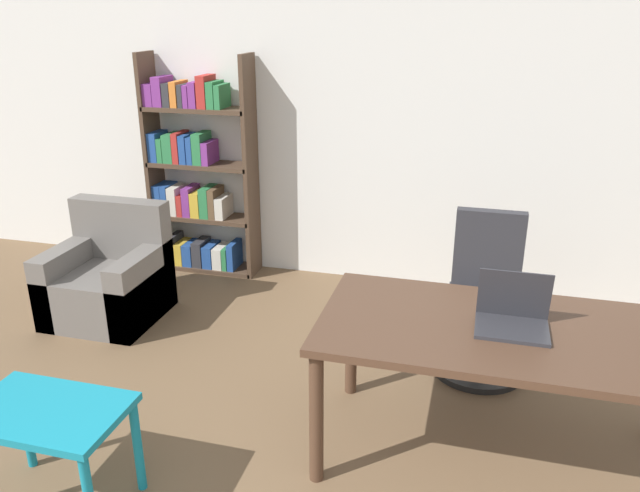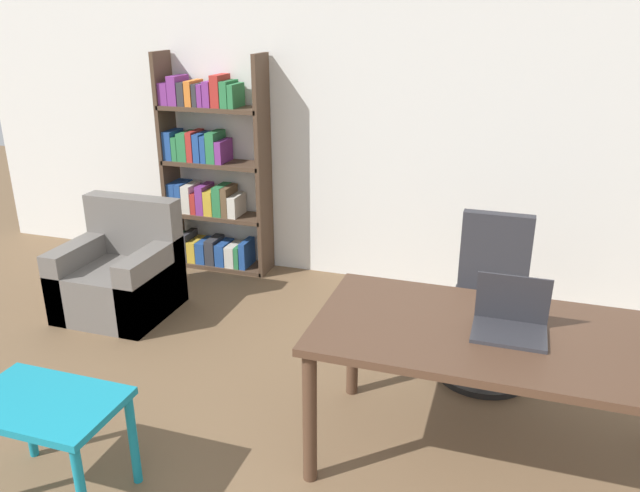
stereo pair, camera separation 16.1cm
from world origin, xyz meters
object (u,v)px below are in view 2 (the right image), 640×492
Objects in this scene: desk at (501,349)px; bookshelf at (209,177)px; armchair at (121,277)px; laptop at (510,321)px; office_chair at (489,309)px; side_table_blue at (45,416)px.

desk is 3.22m from bookshelf.
bookshelf is (-2.56, 1.95, 0.15)m from desk.
desk is at bearing -18.13° from armchair.
armchair is (-2.83, 0.90, -0.53)m from laptop.
armchair is at bearing 161.87° from desk.
bookshelf is (-2.46, 1.05, 0.39)m from office_chair.
bookshelf is at bearing 156.99° from office_chair.
laptop is 0.18× the size of bookshelf.
office_chair is 1.46× the size of side_table_blue.
desk is 2.98m from armchair.
laptop reaches higher than desk.
desk is 0.15m from laptop.
side_table_blue is at bearing -77.79° from bookshelf.
desk is 0.96× the size of bookshelf.
office_chair reaches higher than armchair.
laptop is at bearing 24.08° from side_table_blue.
bookshelf is (-2.58, 1.94, 0.01)m from laptop.
laptop is 0.98m from office_chair.
armchair is (-2.80, 0.92, -0.39)m from desk.
office_chair is at bearing 95.89° from desk.
armchair is at bearing 162.33° from laptop.
laptop is (0.03, 0.02, 0.15)m from desk.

